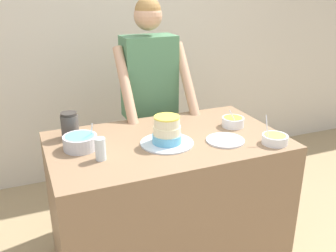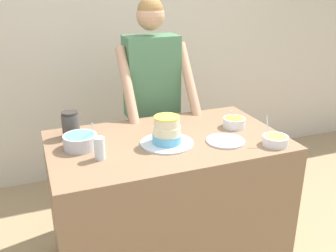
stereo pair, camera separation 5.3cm
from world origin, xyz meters
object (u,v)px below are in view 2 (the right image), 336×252
(cake, at_px, (167,133))
(person_baker, at_px, (152,90))
(drinking_glass, at_px, (100,148))
(frosting_bowl_blue, at_px, (80,141))
(frosting_bowl_orange, at_px, (234,122))
(ceramic_plate, at_px, (225,141))
(stoneware_jar, at_px, (71,125))
(frosting_bowl_yellow, at_px, (275,140))

(cake, bearing_deg, person_baker, 77.80)
(drinking_glass, bearing_deg, frosting_bowl_blue, 112.87)
(frosting_bowl_blue, relative_size, frosting_bowl_orange, 1.34)
(cake, relative_size, ceramic_plate, 1.37)
(frosting_bowl_blue, xyz_separation_m, drinking_glass, (0.08, -0.19, 0.02))
(person_baker, bearing_deg, ceramic_plate, -77.69)
(person_baker, xyz_separation_m, drinking_glass, (-0.59, -0.82, -0.06))
(stoneware_jar, bearing_deg, frosting_bowl_yellow, -26.73)
(stoneware_jar, bearing_deg, frosting_bowl_blue, -82.15)
(frosting_bowl_yellow, relative_size, ceramic_plate, 0.74)
(frosting_bowl_orange, xyz_separation_m, ceramic_plate, (-0.18, -0.21, -0.03))
(cake, bearing_deg, frosting_bowl_blue, 165.84)
(person_baker, distance_m, frosting_bowl_orange, 0.76)
(person_baker, height_order, frosting_bowl_orange, person_baker)
(frosting_bowl_blue, relative_size, stoneware_jar, 1.21)
(drinking_glass, relative_size, stoneware_jar, 0.77)
(cake, xyz_separation_m, frosting_bowl_orange, (0.53, 0.10, -0.04))
(frosting_bowl_yellow, bearing_deg, frosting_bowl_blue, 161.33)
(person_baker, xyz_separation_m, frosting_bowl_blue, (-0.67, -0.64, -0.08))
(frosting_bowl_yellow, xyz_separation_m, ceramic_plate, (-0.26, 0.15, -0.03))
(person_baker, relative_size, frosting_bowl_blue, 8.76)
(ceramic_plate, bearing_deg, drinking_glass, 176.88)
(frosting_bowl_orange, height_order, ceramic_plate, frosting_bowl_orange)
(cake, distance_m, frosting_bowl_blue, 0.52)
(cake, height_order, ceramic_plate, cake)
(frosting_bowl_orange, relative_size, ceramic_plate, 0.63)
(frosting_bowl_orange, bearing_deg, ceramic_plate, -131.30)
(drinking_glass, bearing_deg, stoneware_jar, 105.42)
(cake, bearing_deg, ceramic_plate, -16.37)
(frosting_bowl_orange, height_order, stoneware_jar, stoneware_jar)
(frosting_bowl_yellow, height_order, ceramic_plate, frosting_bowl_yellow)
(person_baker, height_order, cake, person_baker)
(frosting_bowl_orange, bearing_deg, cake, -169.27)
(cake, height_order, stoneware_jar, cake)
(ceramic_plate, height_order, stoneware_jar, stoneware_jar)
(drinking_glass, bearing_deg, cake, 8.19)
(frosting_bowl_yellow, bearing_deg, stoneware_jar, 153.27)
(person_baker, relative_size, drinking_glass, 13.74)
(frosting_bowl_yellow, distance_m, stoneware_jar, 1.29)
(frosting_bowl_yellow, height_order, frosting_bowl_blue, frosting_bowl_yellow)
(frosting_bowl_yellow, height_order, frosting_bowl_orange, frosting_bowl_yellow)
(ceramic_plate, bearing_deg, frosting_bowl_yellow, -29.36)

